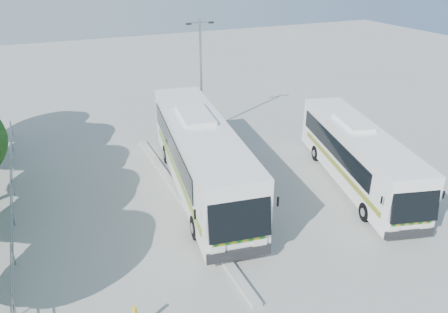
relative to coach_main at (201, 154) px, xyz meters
name	(u,v)px	position (x,y,z in m)	size (l,w,h in m)	color
ground	(241,210)	(1.01, -2.71, -2.00)	(100.00, 100.00, 0.00)	#A0A09B
kerb_divider	(183,199)	(-1.29, -0.71, -1.93)	(0.40, 16.00, 0.15)	#B2B2AD
railing	(11,201)	(-8.99, 1.29, -1.26)	(0.06, 22.00, 1.00)	gray
coach_main	(201,154)	(0.00, 0.00, 0.00)	(4.48, 13.39, 3.65)	white
coach_adjacent	(357,155)	(7.72, -2.74, -0.32)	(5.00, 11.25, 3.07)	white
lamppost	(201,73)	(3.01, 7.51, 2.15)	(1.83, 0.18, 7.52)	#999CA1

